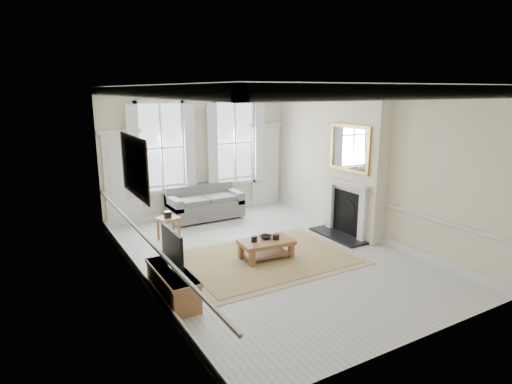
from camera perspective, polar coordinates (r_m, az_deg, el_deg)
floor at (r=8.90m, az=1.80°, el=-8.49°), size 7.20×7.20×0.00m
ceiling at (r=8.26m, az=1.98°, el=13.96°), size 7.20×7.20×0.00m
back_wall at (r=11.59m, az=-7.60°, el=5.26°), size 5.20×0.00×5.20m
left_wall at (r=7.41m, az=-15.46°, el=0.29°), size 0.00×7.20×7.20m
right_wall at (r=10.02m, az=14.64°, el=3.67°), size 0.00×7.20×7.20m
window_left at (r=11.16m, az=-12.54°, el=5.79°), size 1.26×0.20×2.20m
window_right at (r=11.95m, az=-2.86°, el=6.58°), size 1.26×0.20×2.20m
door_left at (r=11.03m, az=-17.30°, el=1.46°), size 0.90×0.08×2.30m
door_right at (r=12.55m, az=1.23°, el=3.46°), size 0.90×0.08×2.30m
painting at (r=7.63m, az=-15.91°, el=3.32°), size 0.05×1.66×1.06m
chimney_breast at (r=10.04m, az=13.13°, el=3.78°), size 0.35×1.70×3.38m
hearth at (r=10.17m, az=10.87°, el=-5.74°), size 0.55×1.50×0.05m
fireplace at (r=10.09m, az=11.90°, el=-1.74°), size 0.21×1.45×1.33m
mirror at (r=9.84m, az=12.32°, el=5.70°), size 0.06×1.26×1.06m
sofa at (r=11.37m, az=-6.93°, el=-1.75°), size 1.91×0.93×0.87m
side_table at (r=9.83m, az=-11.65°, el=-3.95°), size 0.55×0.55×0.54m
rug at (r=8.74m, az=1.36°, el=-8.83°), size 3.50×2.60×0.02m
coffee_table at (r=8.63m, az=1.37°, el=-6.94°), size 1.11×0.71×0.40m
ceramic_pot_a at (r=8.50m, az=-0.25°, el=-6.26°), size 0.12×0.12×0.12m
ceramic_pot_b at (r=8.65m, az=2.68°, el=-6.02°), size 0.13×0.13×0.10m
bowl at (r=8.70m, az=1.31°, el=-6.01°), size 0.32×0.32×0.06m
tv_stand at (r=7.23m, az=-11.04°, el=-12.01°), size 0.45×1.39×0.50m
tv at (r=6.98m, az=-11.10°, el=-7.20°), size 0.08×0.90×0.68m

